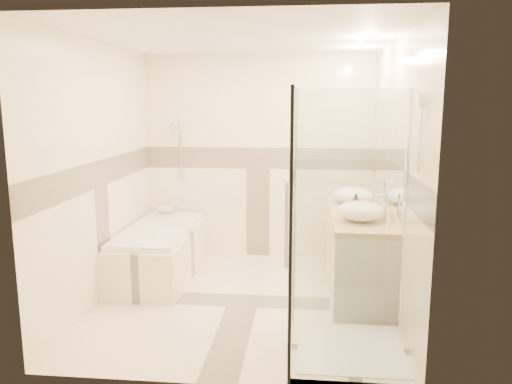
# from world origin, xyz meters

# --- Properties ---
(room) EXTENTS (2.82, 3.02, 2.52)m
(room) POSITION_xyz_m (0.06, 0.01, 1.26)
(room) COLOR #FAE9C7
(room) RESTS_ON ground
(bathtub) EXTENTS (0.75, 1.70, 0.56)m
(bathtub) POSITION_xyz_m (-1.02, 0.65, 0.31)
(bathtub) COLOR #FFEECB
(bathtub) RESTS_ON ground
(vanity) EXTENTS (0.58, 1.62, 0.85)m
(vanity) POSITION_xyz_m (1.12, 0.30, 0.43)
(vanity) COLOR white
(vanity) RESTS_ON ground
(shower_enclosure) EXTENTS (0.96, 0.93, 2.04)m
(shower_enclosure) POSITION_xyz_m (0.83, -0.97, 0.51)
(shower_enclosure) COLOR #FFEECB
(shower_enclosure) RESTS_ON ground
(vessel_sink_near) EXTENTS (0.44, 0.44, 0.18)m
(vessel_sink_near) POSITION_xyz_m (1.10, 0.79, 0.94)
(vessel_sink_near) COLOR white
(vessel_sink_near) RESTS_ON vanity
(vessel_sink_far) EXTENTS (0.45, 0.45, 0.18)m
(vessel_sink_far) POSITION_xyz_m (1.10, -0.03, 0.94)
(vessel_sink_far) COLOR white
(vessel_sink_far) RESTS_ON vanity
(faucet_near) EXTENTS (0.10, 0.03, 0.26)m
(faucet_near) POSITION_xyz_m (1.32, 0.79, 1.00)
(faucet_near) COLOR silver
(faucet_near) RESTS_ON vanity
(faucet_far) EXTENTS (0.11, 0.03, 0.26)m
(faucet_far) POSITION_xyz_m (1.32, -0.03, 1.00)
(faucet_far) COLOR silver
(faucet_far) RESTS_ON vanity
(amenity_bottle_a) EXTENTS (0.08, 0.08, 0.14)m
(amenity_bottle_a) POSITION_xyz_m (1.10, 0.27, 0.92)
(amenity_bottle_a) COLOR black
(amenity_bottle_a) RESTS_ON vanity
(amenity_bottle_b) EXTENTS (0.16, 0.16, 0.17)m
(amenity_bottle_b) POSITION_xyz_m (1.10, 0.42, 0.93)
(amenity_bottle_b) COLOR black
(amenity_bottle_b) RESTS_ON vanity
(folded_towels) EXTENTS (0.18, 0.26, 0.07)m
(folded_towels) POSITION_xyz_m (1.10, 0.95, 0.89)
(folded_towels) COLOR white
(folded_towels) RESTS_ON vanity
(rolled_towel) EXTENTS (0.19, 0.09, 0.09)m
(rolled_towel) POSITION_xyz_m (-1.16, 1.35, 0.60)
(rolled_towel) COLOR white
(rolled_towel) RESTS_ON bathtub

